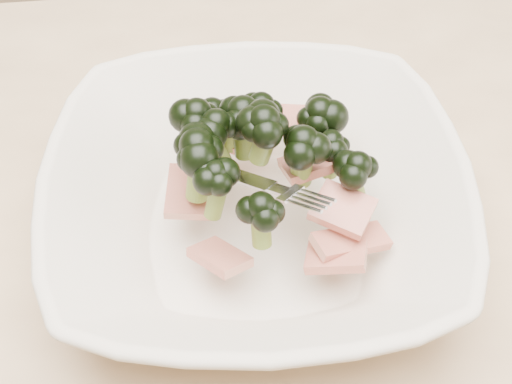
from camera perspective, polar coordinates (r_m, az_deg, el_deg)
dining_table at (r=0.60m, az=-3.91°, el=-13.32°), size 1.20×0.80×0.75m
broccoli_dish at (r=0.52m, az=0.02°, el=-0.49°), size 0.32×0.32×0.12m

